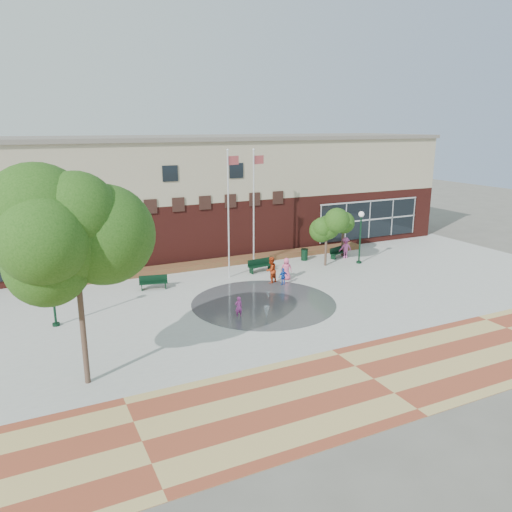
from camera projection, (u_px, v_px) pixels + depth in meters
name	position (u px, v px, depth m)	size (l,w,h in m)	color
ground	(289.00, 321.00, 26.43)	(120.00, 120.00, 0.00)	#666056
plaza_concrete	(256.00, 298.00, 29.91)	(46.00, 18.00, 0.01)	#A8A8A0
paver_band	(374.00, 379.00, 20.34)	(46.00, 6.00, 0.01)	#9A4129
splash_pad	(263.00, 303.00, 29.04)	(8.40, 8.40, 0.01)	#383A3D
library_building	(183.00, 194.00, 40.45)	(44.40, 10.40, 9.20)	#561D18
flower_bed	(211.00, 267.00, 36.52)	(26.00, 1.20, 0.40)	maroon
flagpole_left	(229.00, 208.00, 32.71)	(0.97, 0.36, 8.58)	white
flagpole_right	(254.00, 203.00, 35.12)	(1.01, 0.38, 8.48)	white
lamp_left	(52.00, 282.00, 25.12)	(0.41, 0.41, 3.86)	black
lamp_right	(360.00, 231.00, 36.71)	(0.42, 0.42, 3.95)	black
bench_left	(154.00, 285.00, 31.38)	(1.82, 0.85, 0.88)	black
bench_mid	(260.00, 268.00, 35.07)	(1.89, 0.71, 0.93)	black
bench_right	(338.00, 254.00, 38.81)	(1.76, 1.03, 0.86)	black
trash_can	(304.00, 255.00, 38.06)	(0.55, 0.55, 0.91)	black
tree_big_left	(74.00, 240.00, 18.56)	(5.18, 5.18, 8.28)	#402E24
tree_mid	(327.00, 225.00, 36.00)	(2.46, 2.46, 4.15)	#402E24
tree_small_right	(344.00, 221.00, 38.73)	(2.24, 2.24, 3.84)	#402E24
water_jet_a	(267.00, 318.00, 26.74)	(0.33, 0.33, 0.64)	white
water_jet_b	(268.00, 300.00, 29.59)	(0.21, 0.21, 0.46)	white
child_splash	(239.00, 307.00, 26.81)	(0.42, 0.28, 1.15)	#CA41A8
adult_red	(271.00, 270.00, 32.48)	(0.86, 0.67, 1.76)	#B13412
adult_pink	(286.00, 269.00, 33.21)	(0.74, 0.48, 1.51)	#E35682
child_blue	(283.00, 277.00, 32.14)	(0.67, 0.28, 1.15)	blue
person_bench	(345.00, 248.00, 38.61)	(1.07, 0.62, 1.66)	#C54C97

